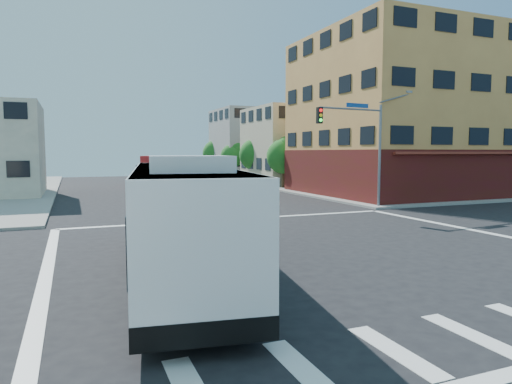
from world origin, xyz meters
name	(u,v)px	position (x,y,z in m)	size (l,w,h in m)	color
ground	(321,253)	(0.00, 0.00, 0.00)	(120.00, 120.00, 0.00)	black
sidewalk_ne	(414,179)	(35.00, 35.00, 0.07)	(50.00, 50.00, 0.15)	gray
corner_building_ne	(411,129)	(19.99, 18.48, 5.89)	(18.10, 15.44, 14.00)	#D9994D
building_east_near	(301,146)	(16.98, 33.98, 4.51)	(12.06, 10.06, 9.00)	#BBAD8F
building_east_far	(257,144)	(16.98, 47.98, 5.01)	(12.06, 10.06, 10.00)	gray
signal_mast_ne	(360,134)	(9.08, 10.62, 4.98)	(7.91, 1.13, 8.07)	slate
signal_mast_sw	(9,5)	(-9.08, -10.64, 4.98)	(7.91, 1.01, 8.07)	slate
street_tree_a	(285,154)	(11.90, 27.92, 3.59)	(3.60, 3.60, 5.53)	#3D2A16
street_tree_b	(256,153)	(11.90, 35.92, 3.75)	(3.80, 3.80, 5.79)	#3D2A16
street_tree_c	(234,155)	(11.90, 43.92, 3.46)	(3.40, 3.40, 5.29)	#3D2A16
street_tree_d	(217,152)	(11.90, 51.92, 3.88)	(4.00, 4.00, 6.03)	#3D2A16
transit_bus	(181,217)	(-5.56, -1.02, 1.82)	(4.58, 12.87, 3.73)	black
box_truck	(154,172)	(-0.13, 36.34, 1.65)	(4.81, 7.83, 3.40)	#262529
parked_car	(240,186)	(5.36, 23.72, 0.72)	(1.69, 4.21, 1.44)	#D7C355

